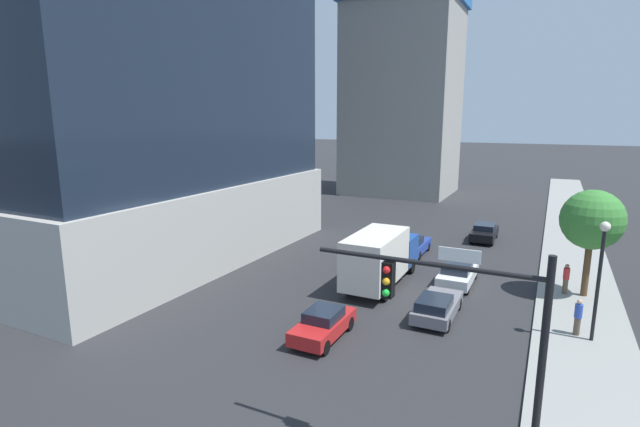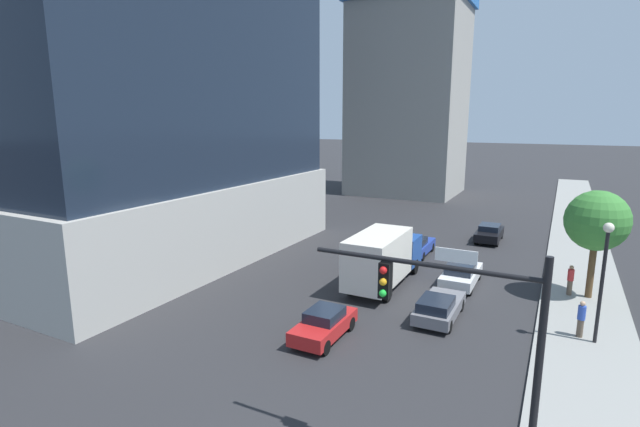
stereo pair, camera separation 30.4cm
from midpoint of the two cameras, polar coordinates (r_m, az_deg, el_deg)
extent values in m
cube|color=gray|center=(29.45, 29.55, -10.03)|extent=(4.31, 120.00, 0.15)
cube|color=#B2AFA8|center=(38.32, -20.13, -0.23)|extent=(18.04, 25.37, 5.62)
cube|color=#9E9B93|center=(65.70, 10.82, 14.38)|extent=(13.69, 12.24, 27.32)
cube|color=red|center=(61.35, 13.75, 17.53)|extent=(0.90, 0.90, 33.84)
cylinder|color=black|center=(13.97, 25.39, -18.03)|extent=(0.20, 0.20, 6.70)
cylinder|color=black|center=(13.27, 12.68, -5.95)|extent=(6.30, 0.14, 0.14)
cube|color=black|center=(13.73, 8.55, -7.94)|extent=(0.32, 0.36, 1.05)
sphere|color=red|center=(13.45, 8.33, -6.82)|extent=(0.22, 0.22, 0.22)
sphere|color=orange|center=(13.56, 8.28, -8.18)|extent=(0.22, 0.22, 0.22)
sphere|color=green|center=(13.68, 8.24, -9.53)|extent=(0.22, 0.22, 0.22)
cube|color=white|center=(12.98, 16.79, -4.94)|extent=(1.10, 0.04, 0.36)
cylinder|color=black|center=(24.58, 31.20, -7.75)|extent=(0.16, 0.16, 5.16)
sphere|color=silver|center=(23.89, 31.88, -1.47)|extent=(0.44, 0.44, 0.44)
cylinder|color=brown|center=(30.74, 30.23, -5.94)|extent=(0.36, 0.36, 3.20)
sphere|color=#387F33|center=(30.09, 30.78, -0.74)|extent=(3.34, 3.34, 3.34)
cube|color=silver|center=(30.55, 16.99, -7.17)|extent=(1.86, 4.49, 0.64)
cube|color=#19212D|center=(30.08, 16.94, -6.32)|extent=(1.56, 2.17, 0.50)
cylinder|color=black|center=(32.20, 16.03, -6.66)|extent=(0.22, 0.69, 0.69)
cylinder|color=black|center=(31.96, 18.92, -6.98)|extent=(0.22, 0.69, 0.69)
cylinder|color=black|center=(29.36, 14.82, -8.37)|extent=(0.22, 0.69, 0.69)
cylinder|color=black|center=(29.09, 17.99, -8.75)|extent=(0.22, 0.69, 0.69)
cube|color=red|center=(22.55, 0.88, -13.48)|extent=(1.71, 4.00, 0.64)
cube|color=#19212D|center=(22.37, 0.96, -12.10)|extent=(1.44, 1.78, 0.49)
cylinder|color=black|center=(24.07, 0.71, -12.51)|extent=(0.22, 0.68, 0.68)
cylinder|color=black|center=(23.50, 4.09, -13.16)|extent=(0.22, 0.68, 0.68)
cylinder|color=black|center=(21.91, -2.60, -15.07)|extent=(0.22, 0.68, 0.68)
cylinder|color=black|center=(21.27, 1.06, -15.91)|extent=(0.22, 0.68, 0.68)
cube|color=slate|center=(25.46, 14.63, -10.98)|extent=(1.82, 4.36, 0.58)
cube|color=#19212D|center=(24.43, 14.20, -10.58)|extent=(1.53, 2.02, 0.50)
cylinder|color=black|center=(27.05, 13.64, -10.11)|extent=(0.22, 0.64, 0.64)
cylinder|color=black|center=(26.76, 17.03, -10.54)|extent=(0.22, 0.64, 0.64)
cylinder|color=black|center=(24.39, 11.92, -12.49)|extent=(0.22, 0.64, 0.64)
cylinder|color=black|center=(24.07, 15.69, -13.01)|extent=(0.22, 0.64, 0.64)
cube|color=black|center=(41.84, 20.00, -2.34)|extent=(1.85, 4.37, 0.66)
cube|color=#19212D|center=(41.76, 20.06, -1.58)|extent=(1.56, 2.00, 0.46)
cylinder|color=black|center=(43.44, 19.17, -2.17)|extent=(0.22, 0.70, 0.70)
cylinder|color=black|center=(43.26, 21.31, -2.38)|extent=(0.22, 0.70, 0.70)
cylinder|color=black|center=(40.58, 18.55, -3.07)|extent=(0.22, 0.70, 0.70)
cylinder|color=black|center=(40.38, 20.83, -3.30)|extent=(0.22, 0.70, 0.70)
cube|color=#233D9E|center=(36.35, 11.93, -3.95)|extent=(1.77, 4.03, 0.67)
cube|color=#19212D|center=(35.40, 11.60, -3.35)|extent=(1.48, 2.03, 0.52)
cylinder|color=black|center=(37.90, 11.34, -3.73)|extent=(0.22, 0.64, 0.64)
cylinder|color=black|center=(37.53, 13.62, -3.99)|extent=(0.22, 0.64, 0.64)
cylinder|color=black|center=(35.37, 10.09, -4.79)|extent=(0.22, 0.64, 0.64)
cylinder|color=black|center=(34.97, 12.53, -5.08)|extent=(0.22, 0.64, 0.64)
cube|color=#1E4799|center=(31.97, 9.83, -4.30)|extent=(2.47, 2.23, 1.86)
cube|color=silver|center=(28.14, 7.34, -5.36)|extent=(2.47, 5.57, 2.86)
cylinder|color=black|center=(32.59, 7.94, -5.83)|extent=(0.30, 0.98, 0.98)
cylinder|color=black|center=(31.97, 11.64, -6.30)|extent=(0.30, 0.98, 0.98)
cylinder|color=black|center=(27.77, 4.12, -8.85)|extent=(0.30, 0.98, 0.98)
cylinder|color=black|center=(27.05, 8.42, -9.52)|extent=(0.30, 0.98, 0.98)
cylinder|color=brown|center=(30.93, 28.21, -7.91)|extent=(0.28, 0.28, 0.86)
cylinder|color=red|center=(30.70, 28.35, -6.56)|extent=(0.34, 0.34, 0.66)
sphere|color=#997051|center=(30.57, 28.43, -5.76)|extent=(0.23, 0.23, 0.23)
cylinder|color=brown|center=(25.56, 29.26, -12.00)|extent=(0.28, 0.28, 0.85)
cylinder|color=#2D4CB2|center=(25.29, 29.43, -10.42)|extent=(0.34, 0.34, 0.66)
sphere|color=tan|center=(25.14, 29.53, -9.47)|extent=(0.23, 0.23, 0.23)
camera|label=1|loc=(0.15, -89.53, 0.10)|focal=26.43mm
camera|label=2|loc=(0.15, 90.47, -0.10)|focal=26.43mm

